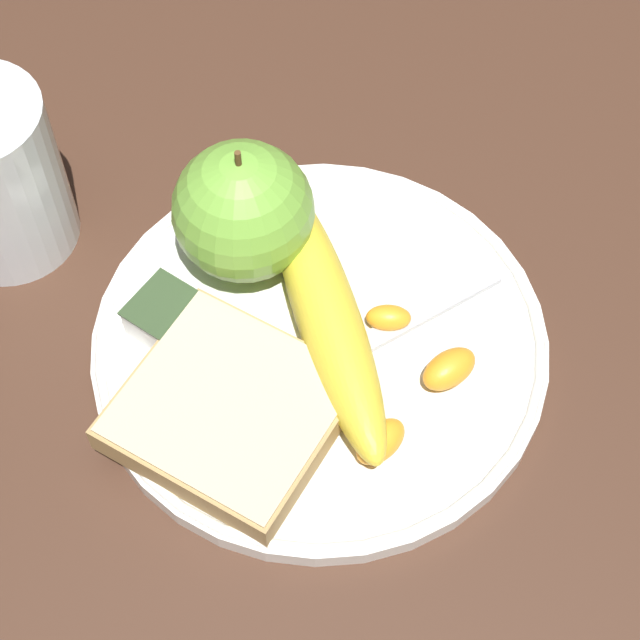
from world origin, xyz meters
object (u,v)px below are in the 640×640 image
(plate, at_px, (320,342))
(bread_slice, at_px, (231,411))
(banana, at_px, (320,306))
(apple, at_px, (243,211))
(fork, at_px, (350,352))
(jam_packet, at_px, (173,320))

(plate, xyz_separation_m, bread_slice, (-0.01, -0.07, 0.02))
(plate, relative_size, banana, 1.52)
(plate, xyz_separation_m, banana, (-0.01, 0.01, 0.02))
(apple, height_order, banana, apple)
(plate, bearing_deg, fork, 4.84)
(fork, relative_size, jam_packet, 3.57)
(apple, bearing_deg, bread_slice, -57.31)
(plate, xyz_separation_m, fork, (0.02, 0.00, 0.01))
(apple, distance_m, banana, 0.07)
(apple, bearing_deg, plate, -18.97)
(apple, xyz_separation_m, bread_slice, (0.06, -0.09, -0.03))
(banana, xyz_separation_m, bread_slice, (-0.00, -0.08, -0.01))
(apple, height_order, jam_packet, apple)
(bread_slice, xyz_separation_m, fork, (0.03, 0.07, -0.01))
(plate, distance_m, jam_packet, 0.09)
(apple, relative_size, banana, 0.53)
(banana, relative_size, jam_packet, 3.72)
(fork, bearing_deg, bread_slice, 1.10)
(bread_slice, distance_m, fork, 0.08)
(bread_slice, height_order, jam_packet, same)
(plate, xyz_separation_m, apple, (-0.07, 0.02, 0.05))
(apple, bearing_deg, banana, -13.83)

